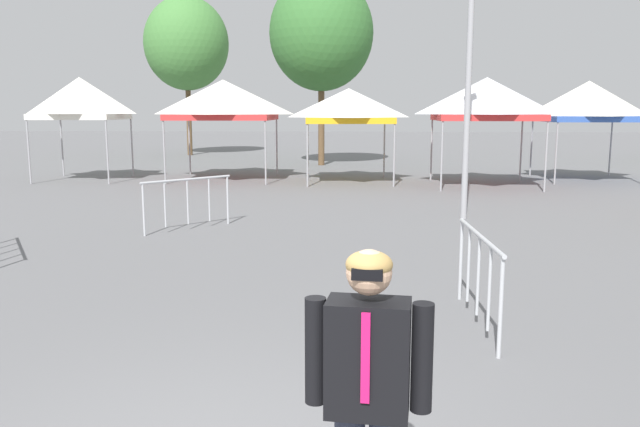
% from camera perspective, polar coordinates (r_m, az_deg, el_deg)
% --- Properties ---
extents(canopy_tent_left_of_center, '(2.91, 2.91, 3.61)m').
position_cam_1_polar(canopy_tent_left_of_center, '(23.99, -20.87, 9.70)').
color(canopy_tent_left_of_center, '#9E9EA3').
rests_on(canopy_tent_left_of_center, ground).
extents(canopy_tent_behind_right, '(3.64, 3.64, 3.53)m').
position_cam_1_polar(canopy_tent_behind_right, '(22.95, -8.74, 10.13)').
color(canopy_tent_behind_right, '#9E9EA3').
rests_on(canopy_tent_behind_right, ground).
extents(canopy_tent_behind_center, '(3.17, 3.17, 3.20)m').
position_cam_1_polar(canopy_tent_behind_center, '(21.78, 2.61, 9.70)').
color(canopy_tent_behind_center, '#9E9EA3').
rests_on(canopy_tent_behind_center, ground).
extents(canopy_tent_right_of_center, '(3.29, 3.29, 3.51)m').
position_cam_1_polar(canopy_tent_right_of_center, '(21.37, 14.83, 9.99)').
color(canopy_tent_right_of_center, '#9E9EA3').
rests_on(canopy_tent_right_of_center, ground).
extents(canopy_tent_center, '(3.14, 3.14, 3.48)m').
position_cam_1_polar(canopy_tent_center, '(24.31, 23.11, 9.32)').
color(canopy_tent_center, '#9E9EA3').
rests_on(canopy_tent_center, ground).
extents(person_foreground, '(0.65, 0.28, 1.78)m').
position_cam_1_polar(person_foreground, '(3.35, 4.32, -15.84)').
color(person_foreground, '#33384C').
rests_on(person_foreground, ground).
extents(tree_behind_tents_left, '(4.55, 4.55, 8.53)m').
position_cam_1_polar(tree_behind_tents_left, '(36.02, -11.99, 14.79)').
color(tree_behind_tents_left, brown).
rests_on(tree_behind_tents_left, ground).
extents(tree_behind_tents_right, '(4.57, 4.57, 8.32)m').
position_cam_1_polar(tree_behind_tents_right, '(28.76, 0.12, 15.99)').
color(tree_behind_tents_right, brown).
rests_on(tree_behind_tents_right, ground).
extents(crowd_barrier_by_lift, '(0.14, 2.10, 1.08)m').
position_cam_1_polar(crowd_barrier_by_lift, '(7.43, 14.18, -4.22)').
color(crowd_barrier_by_lift, '#B7BABF').
rests_on(crowd_barrier_by_lift, ground).
extents(crowd_barrier_near_person, '(1.47, 1.57, 1.08)m').
position_cam_1_polar(crowd_barrier_near_person, '(13.30, -11.91, 1.76)').
color(crowd_barrier_near_person, '#B7BABF').
rests_on(crowd_barrier_near_person, ground).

